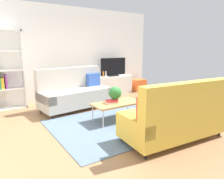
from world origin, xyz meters
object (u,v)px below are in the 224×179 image
Objects in this scene: couch_green at (175,117)px; bottle_1 at (106,74)px; tv_console at (113,85)px; bottle_0 at (103,74)px; coffee_table at (117,104)px; bookshelf at (0,73)px; vase_0 at (98,74)px; couch_beige at (75,92)px; storage_trunk at (138,85)px; table_book_0 at (112,103)px; potted_plant at (115,94)px; tv at (113,67)px.

bottle_1 is (0.86, 3.74, 0.30)m from couch_green.
tv_console is 0.60m from bottle_0.
coffee_table is (-0.28, 1.42, -0.05)m from couch_green.
coffee_table is 3.21m from bookshelf.
coffee_table is at bearing -110.27° from vase_0.
couch_beige is 2.09m from tv_console.
couch_green is at bearing 96.69° from couch_beige.
bottle_0 reaches higher than coffee_table.
vase_0 reaches higher than storage_trunk.
couch_beige is 1.43m from table_book_0.
bottle_0 reaches higher than potted_plant.
storage_trunk is (1.10, -0.08, -0.73)m from tv.
vase_0 is at bearing 149.13° from bottle_0.
potted_plant is 2.53m from bottle_0.
tv_console is at bearing 174.81° from storage_trunk.
bottle_0 is at bearing 180.00° from bottle_1.
tv is at bearing 3.45° from bottle_1.
tv is (1.47, 2.34, 0.56)m from coffee_table.
couch_green is at bearing -107.48° from tv_console.
bottle_0 is 0.10m from bottle_1.
tv is (1.19, 3.76, 0.51)m from couch_green.
bookshelf is at bearing 179.68° from tv_console.
tv reaches higher than potted_plant.
storage_trunk is at bearing -1.48° from bookshelf.
vase_0 is (1.29, 0.99, 0.29)m from couch_beige.
couch_green is 9.83× the size of bottle_0.
vase_0 is (-1.68, 0.15, 0.51)m from storage_trunk.
tv is 1.32m from storage_trunk.
potted_plant is at bearing -122.69° from tv_console.
coffee_table is 2.12× the size of storage_trunk.
table_book_0 is at bearing -124.56° from tv.
vase_0 reaches higher than coffee_table.
couch_beige reaches higher than potted_plant.
bottle_1 is (-1.43, 0.06, 0.52)m from storage_trunk.
bookshelf is 10.50× the size of bottle_0.
tv_console is 7.00× the size of bottle_0.
bookshelf is 3.22m from bottle_1.
vase_0 reaches higher than potted_plant.
tv is 4.17× the size of table_book_0.
couch_green is 1.79× the size of coffee_table.
storage_trunk is 2.78× the size of vase_0.
couch_beige is 1.80m from bottle_1.
bottle_0 is at bearing 65.04° from potted_plant.
bottle_0 is (1.07, 2.29, 0.12)m from potted_plant.
bottle_1 is at bearing -173.13° from tv_console.
storage_trunk is at bearing -5.19° from tv_console.
tv reaches higher than bottle_1.
vase_0 is at bearing 0.58° from bookshelf.
tv is (0.00, -0.02, 0.63)m from tv_console.
coffee_table is 3.43m from storage_trunk.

